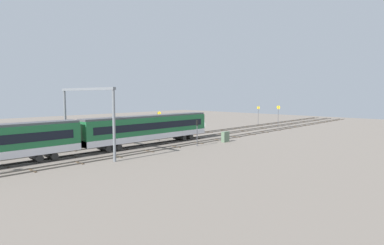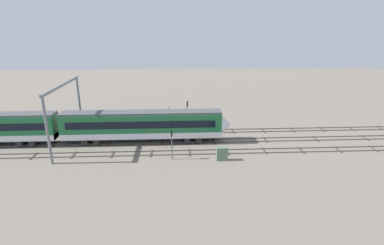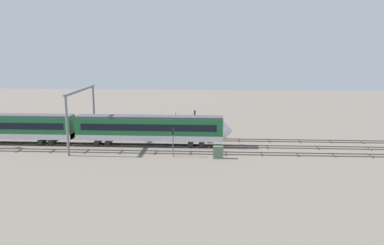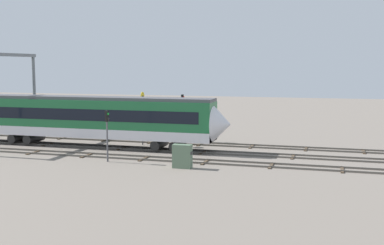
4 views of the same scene
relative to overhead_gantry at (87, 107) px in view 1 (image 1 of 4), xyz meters
The scene contains 11 objects.
ground_plane 19.32m from the overhead_gantry, ahead, with size 161.98×161.98×0.00m, color slate.
track_near_foreground 19.77m from the overhead_gantry, 13.36° to the right, with size 145.98×2.40×0.16m.
track_with_train 19.29m from the overhead_gantry, ahead, with size 145.98×2.40×0.16m.
track_middle 19.81m from the overhead_gantry, 13.92° to the left, with size 145.98×2.40×0.16m.
overhead_gantry is the anchor object (origin of this frame).
speed_sign_near_foreground 15.79m from the overhead_gantry, ahead, with size 0.14×0.90×5.34m.
speed_sign_mid_trackside 54.81m from the overhead_gantry, ahead, with size 0.14×0.82×5.11m.
speed_sign_far_trackside 50.98m from the overhead_gantry, ahead, with size 0.14×0.92×5.58m.
signal_light_trackside_approach 17.37m from the overhead_gantry, 21.98° to the right, with size 0.31×0.32×4.26m.
signal_light_trackside_departure 19.64m from the overhead_gantry, 19.25° to the left, with size 0.31×0.32×4.92m.
relay_cabinet 24.13m from the overhead_gantry, 17.26° to the right, with size 1.49×0.71×1.85m.
Camera 1 is at (-39.11, -40.31, 8.35)m, focal length 29.06 mm.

